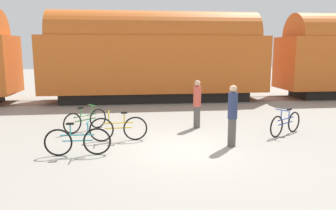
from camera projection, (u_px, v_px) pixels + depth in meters
name	position (u px, v px, depth m)	size (l,w,h in m)	color
ground_plane	(182.00, 149.00, 9.53)	(80.00, 80.00, 0.00)	gray
freight_train	(155.00, 55.00, 17.93)	(39.13, 2.80, 4.89)	black
rail_near	(157.00, 103.00, 17.66)	(51.13, 0.07, 0.01)	#4C4238
rail_far	(155.00, 99.00, 19.07)	(51.13, 0.07, 0.01)	#4C4238
bicycle_yellow	(119.00, 128.00, 10.28)	(1.82, 0.46, 0.95)	black
bicycle_blue	(285.00, 124.00, 11.03)	(1.54, 1.02, 0.90)	black
bicycle_teal	(78.00, 141.00, 8.87)	(1.79, 0.46, 0.94)	black
bicycle_green	(86.00, 120.00, 11.57)	(1.36, 1.25, 0.90)	black
person_in_red	(197.00, 103.00, 11.93)	(0.28, 0.28, 1.76)	#514C47
person_in_navy	(232.00, 115.00, 9.61)	(0.28, 0.28, 1.84)	#514C47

